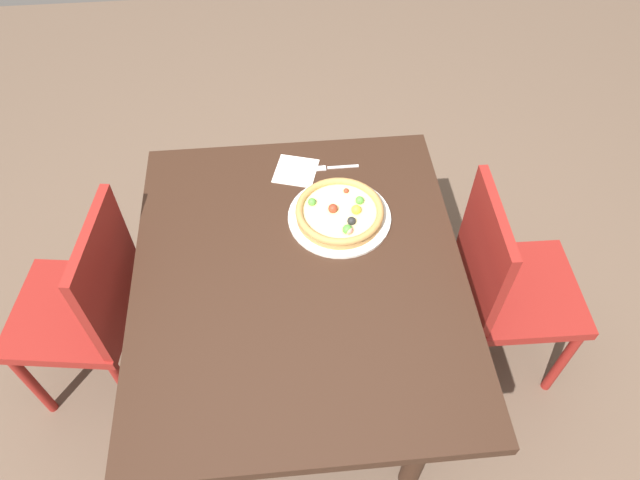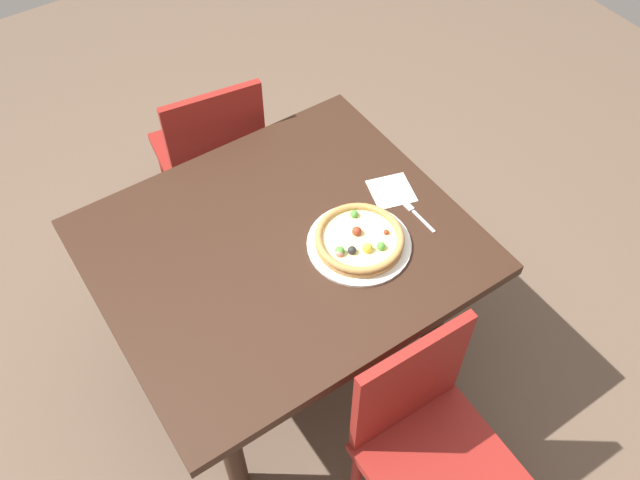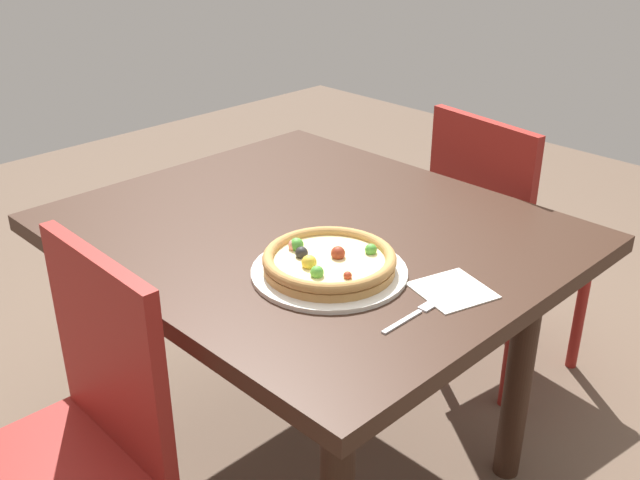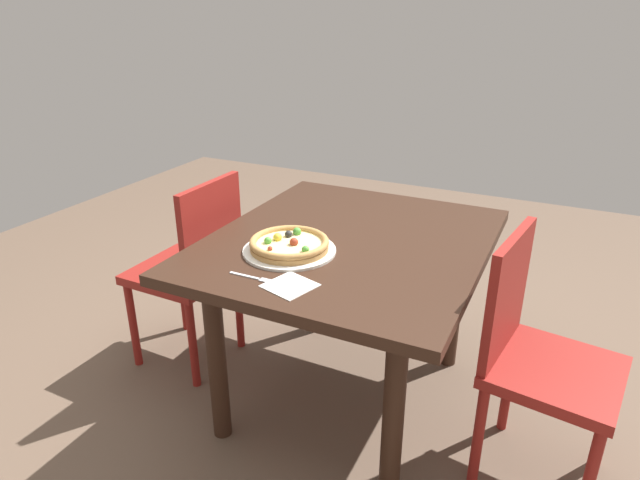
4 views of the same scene
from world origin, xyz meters
TOP-DOWN VIEW (x-y plane):
  - ground_plane at (0.00, 0.00)m, footprint 6.00×6.00m
  - dining_table at (0.00, 0.00)m, footprint 1.16×1.00m
  - chair_near at (0.05, -0.71)m, footprint 0.41×0.41m
  - chair_far at (0.10, 0.71)m, footprint 0.45×0.45m
  - plate at (0.20, -0.14)m, footprint 0.33×0.33m
  - pizza at (0.20, -0.15)m, footprint 0.28×0.28m
  - fork at (0.43, -0.14)m, footprint 0.02×0.17m
  - napkin at (0.43, -0.02)m, footprint 0.17×0.17m

SIDE VIEW (x-z plane):
  - ground_plane at x=0.00m, z-range 0.00..0.00m
  - chair_near at x=0.05m, z-range 0.05..0.93m
  - chair_far at x=0.10m, z-range 0.05..0.93m
  - dining_table at x=0.00m, z-range 0.26..0.99m
  - napkin at x=0.43m, z-range 0.73..0.73m
  - fork at x=0.43m, z-range 0.73..0.73m
  - plate at x=0.20m, z-range 0.73..0.74m
  - pizza at x=0.20m, z-range 0.73..0.78m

